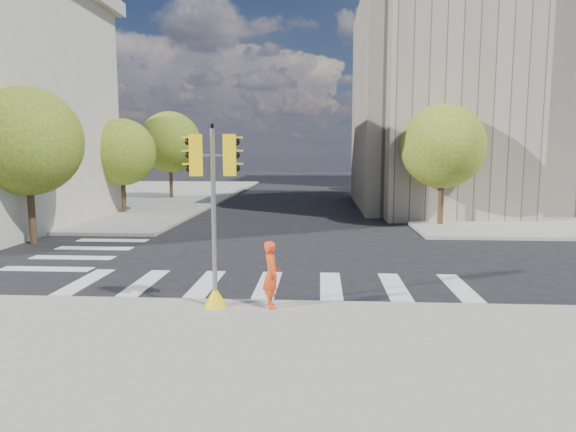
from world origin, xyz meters
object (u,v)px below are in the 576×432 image
object	(u,v)px
traffic_signal	(214,231)
photographer	(271,274)
lamp_near	(435,138)
lamp_far	(399,142)

from	to	relation	value
traffic_signal	photographer	xyz separation A→B (m)	(1.33, 0.03, -1.01)
lamp_near	lamp_far	world-z (taller)	same
lamp_near	lamp_far	bearing A→B (deg)	90.00
lamp_far	lamp_near	bearing A→B (deg)	-90.00
lamp_near	traffic_signal	bearing A→B (deg)	-115.99
lamp_near	photographer	distance (m)	20.48
lamp_near	traffic_signal	distance (m)	20.90
photographer	lamp_near	bearing A→B (deg)	-40.40
lamp_far	traffic_signal	size ratio (longest dim) A/B	1.90
lamp_near	photographer	world-z (taller)	lamp_near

